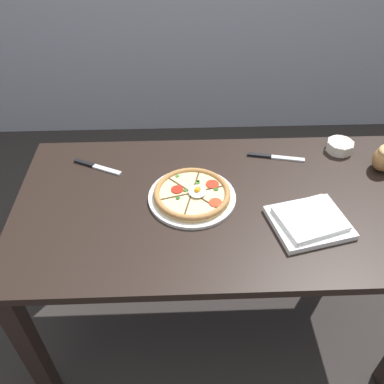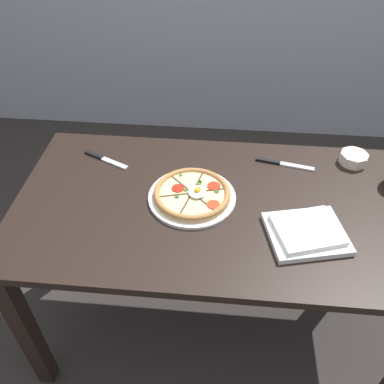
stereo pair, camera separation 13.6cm
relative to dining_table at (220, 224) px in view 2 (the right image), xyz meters
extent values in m
plane|color=#2D2826|center=(0.00, 0.00, -0.64)|extent=(12.00, 12.00, 0.00)
cube|color=black|center=(0.00, 0.00, 0.09)|extent=(1.45, 0.76, 0.03)
cube|color=black|center=(-0.67, -0.33, -0.28)|extent=(0.06, 0.06, 0.71)
cube|color=black|center=(-0.67, 0.33, -0.28)|extent=(0.06, 0.06, 0.71)
cube|color=black|center=(0.67, 0.33, -0.28)|extent=(0.06, 0.06, 0.71)
cylinder|color=white|center=(-0.10, 0.02, 0.11)|extent=(0.31, 0.31, 0.01)
cylinder|color=tan|center=(-0.10, 0.02, 0.12)|extent=(0.27, 0.27, 0.01)
cylinder|color=beige|center=(-0.10, 0.02, 0.13)|extent=(0.23, 0.23, 0.00)
torus|color=#B27A42|center=(-0.10, 0.02, 0.13)|extent=(0.27, 0.27, 0.02)
cube|color=#472D19|center=(-0.09, 0.07, 0.13)|extent=(0.04, 0.11, 0.00)
cube|color=#472D19|center=(-0.15, 0.06, 0.13)|extent=(0.09, 0.09, 0.00)
cube|color=#472D19|center=(-0.16, 0.00, 0.13)|extent=(0.11, 0.04, 0.00)
cube|color=#472D19|center=(-0.12, -0.04, 0.13)|extent=(0.04, 0.11, 0.00)
cube|color=#472D19|center=(-0.06, -0.02, 0.13)|extent=(0.09, 0.09, 0.00)
cube|color=#472D19|center=(-0.05, 0.03, 0.13)|extent=(0.11, 0.04, 0.00)
cylinder|color=red|center=(-0.03, 0.06, 0.13)|extent=(0.05, 0.05, 0.00)
cylinder|color=red|center=(-0.16, 0.03, 0.13)|extent=(0.04, 0.04, 0.00)
cylinder|color=red|center=(-0.03, -0.04, 0.13)|extent=(0.04, 0.04, 0.00)
ellipsoid|color=white|center=(-0.09, 0.02, 0.14)|extent=(0.07, 0.07, 0.01)
sphere|color=orange|center=(-0.08, 0.02, 0.14)|extent=(0.02, 0.02, 0.02)
ellipsoid|color=white|center=(-0.08, 0.01, 0.14)|extent=(0.07, 0.07, 0.01)
sphere|color=#F4AD1E|center=(-0.09, 0.01, 0.14)|extent=(0.02, 0.02, 0.02)
cylinder|color=#386B23|center=(-0.13, 0.03, 0.13)|extent=(0.02, 0.02, 0.00)
cylinder|color=#477A2D|center=(-0.15, 0.11, 0.13)|extent=(0.01, 0.01, 0.00)
cylinder|color=#477A2D|center=(-0.08, 0.07, 0.13)|extent=(0.02, 0.02, 0.00)
cylinder|color=#2D5B1E|center=(-0.02, 0.03, 0.13)|extent=(0.02, 0.02, 0.00)
cylinder|color=#477A2D|center=(-0.08, 0.08, 0.13)|extent=(0.01, 0.01, 0.00)
cylinder|color=#2D5B1E|center=(-0.15, -0.01, 0.13)|extent=(0.01, 0.01, 0.00)
cylinder|color=silver|center=(0.50, 0.28, 0.12)|extent=(0.10, 0.10, 0.04)
cylinder|color=beige|center=(0.50, 0.28, 0.13)|extent=(0.08, 0.08, 0.02)
cylinder|color=silver|center=(0.55, 0.28, 0.12)|extent=(0.01, 0.01, 0.04)
cylinder|color=silver|center=(0.54, 0.32, 0.12)|extent=(0.01, 0.01, 0.04)
cylinder|color=silver|center=(0.50, 0.33, 0.12)|extent=(0.01, 0.01, 0.04)
cylinder|color=silver|center=(0.46, 0.32, 0.12)|extent=(0.01, 0.01, 0.04)
cylinder|color=silver|center=(0.45, 0.28, 0.12)|extent=(0.01, 0.01, 0.04)
cylinder|color=silver|center=(0.46, 0.24, 0.12)|extent=(0.01, 0.01, 0.04)
cylinder|color=silver|center=(0.50, 0.23, 0.12)|extent=(0.01, 0.01, 0.04)
cylinder|color=silver|center=(0.54, 0.24, 0.12)|extent=(0.01, 0.01, 0.04)
cube|color=white|center=(0.27, -0.12, 0.11)|extent=(0.28, 0.25, 0.02)
cube|color=white|center=(0.27, -0.12, 0.13)|extent=(0.24, 0.22, 0.02)
cube|color=silver|center=(0.28, 0.23, 0.11)|extent=(0.13, 0.05, 0.01)
cube|color=black|center=(0.17, 0.25, 0.11)|extent=(0.10, 0.04, 0.01)
cube|color=silver|center=(-0.42, 0.19, 0.11)|extent=(0.12, 0.07, 0.01)
cube|color=black|center=(-0.51, 0.23, 0.11)|extent=(0.08, 0.05, 0.01)
camera|label=1|loc=(-0.14, -1.03, 1.07)|focal=38.00mm
camera|label=2|loc=(-0.01, -1.03, 1.07)|focal=38.00mm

